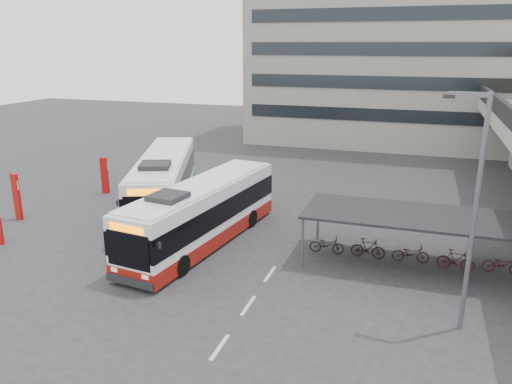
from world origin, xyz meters
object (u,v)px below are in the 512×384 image
(pedestrian, at_px, (157,213))
(bus_teal, at_px, (164,183))
(bus_main, at_px, (203,214))
(lamp_post, at_px, (473,201))

(pedestrian, bearing_deg, bus_teal, 53.18)
(bus_main, distance_m, bus_teal, 6.26)
(bus_main, xyz_separation_m, bus_teal, (-4.54, 4.31, 0.13))
(bus_teal, bearing_deg, bus_main, -64.31)
(bus_teal, relative_size, lamp_post, 1.50)
(pedestrian, height_order, lamp_post, lamp_post)
(lamp_post, bearing_deg, bus_teal, 155.80)
(bus_main, bearing_deg, lamp_post, -13.00)
(bus_main, height_order, bus_teal, bus_teal)
(pedestrian, distance_m, lamp_post, 17.37)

